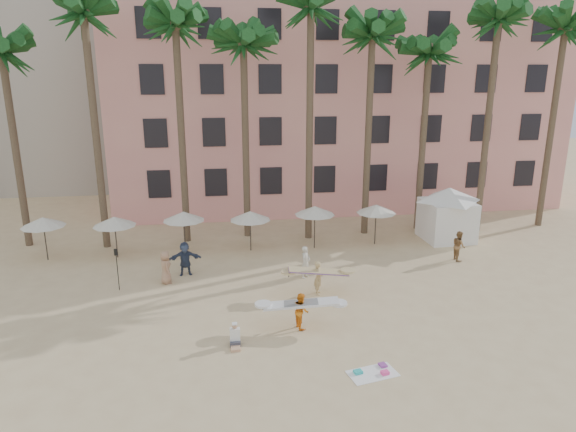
# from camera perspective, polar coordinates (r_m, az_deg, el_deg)

# --- Properties ---
(ground) EXTENTS (120.00, 120.00, 0.00)m
(ground) POSITION_cam_1_polar(r_m,az_deg,el_deg) (20.89, 1.23, -15.24)
(ground) COLOR #D1B789
(ground) RESTS_ON ground
(pink_hotel) EXTENTS (35.00, 14.00, 16.00)m
(pink_hotel) POSITION_cam_1_polar(r_m,az_deg,el_deg) (44.85, 4.85, 12.27)
(pink_hotel) COLOR #F0A092
(pink_hotel) RESTS_ON ground
(palm_row) EXTENTS (44.40, 5.40, 16.30)m
(palm_row) POSITION_cam_1_polar(r_m,az_deg,el_deg) (32.89, -2.17, 19.67)
(palm_row) COLOR brown
(palm_row) RESTS_ON ground
(umbrella_row) EXTENTS (22.50, 2.70, 2.73)m
(umbrella_row) POSITION_cam_1_polar(r_m,az_deg,el_deg) (31.31, -7.88, 0.05)
(umbrella_row) COLOR #332B23
(umbrella_row) RESTS_ON ground
(cabana) EXTENTS (4.65, 4.65, 3.50)m
(cabana) POSITION_cam_1_polar(r_m,az_deg,el_deg) (35.06, 17.32, 0.74)
(cabana) COLOR white
(cabana) RESTS_ON ground
(beach_towel) EXTENTS (1.97, 1.36, 0.14)m
(beach_towel) POSITION_cam_1_polar(r_m,az_deg,el_deg) (20.10, 9.47, -16.75)
(beach_towel) COLOR white
(beach_towel) RESTS_ON ground
(carrier_yellow) EXTENTS (3.01, 0.98, 1.74)m
(carrier_yellow) POSITION_cam_1_polar(r_m,az_deg,el_deg) (25.66, 3.39, -6.63)
(carrier_yellow) COLOR tan
(carrier_yellow) RESTS_ON ground
(carrier_white) EXTENTS (3.32, 1.10, 1.60)m
(carrier_white) POSITION_cam_1_polar(r_m,az_deg,el_deg) (22.51, 1.46, -10.27)
(carrier_white) COLOR orange
(carrier_white) RESTS_ON ground
(beachgoers) EXTENTS (17.52, 2.19, 1.88)m
(beachgoers) POSITION_cam_1_polar(r_m,az_deg,el_deg) (28.26, -2.47, -4.61)
(beachgoers) COLOR olive
(beachgoers) RESTS_ON ground
(paddle) EXTENTS (0.18, 0.04, 2.23)m
(paddle) POSITION_cam_1_polar(r_m,az_deg,el_deg) (27.28, -18.47, -5.09)
(paddle) COLOR black
(paddle) RESTS_ON ground
(seated_man) EXTENTS (0.43, 0.74, 0.97)m
(seated_man) POSITION_cam_1_polar(r_m,az_deg,el_deg) (21.48, -5.90, -13.36)
(seated_man) COLOR #3F3F4C
(seated_man) RESTS_ON ground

